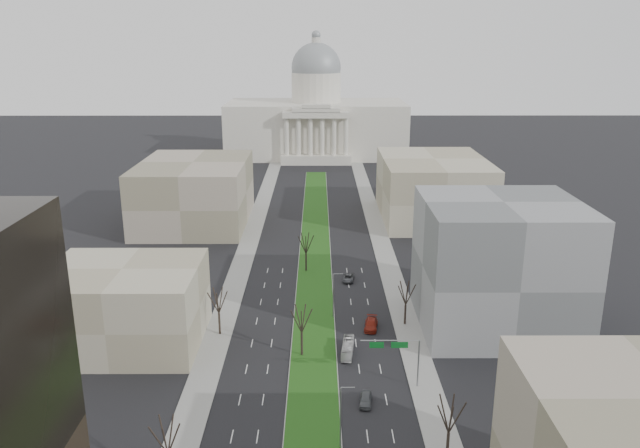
{
  "coord_description": "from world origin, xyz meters",
  "views": [
    {
      "loc": [
        0.79,
        -15.48,
        52.21
      ],
      "look_at": [
        1.21,
        115.89,
        12.71
      ],
      "focal_mm": 35.0,
      "sensor_mm": 36.0,
      "label": 1
    }
  ],
  "objects_px": {
    "car_grey_near": "(366,399)",
    "car_grey_far": "(348,278)",
    "car_red": "(371,324)",
    "box_van": "(348,348)"
  },
  "relations": [
    {
      "from": "car_grey_near",
      "to": "car_red",
      "type": "relative_size",
      "value": 0.77
    },
    {
      "from": "car_red",
      "to": "box_van",
      "type": "xyz_separation_m",
      "value": [
        -4.81,
        -9.6,
        0.22
      ]
    },
    {
      "from": "car_grey_near",
      "to": "car_grey_far",
      "type": "xyz_separation_m",
      "value": [
        -0.28,
        48.71,
        -0.06
      ]
    },
    {
      "from": "car_grey_near",
      "to": "box_van",
      "type": "distance_m",
      "value": 15.52
    },
    {
      "from": "car_red",
      "to": "box_van",
      "type": "bearing_deg",
      "value": -108.09
    },
    {
      "from": "car_red",
      "to": "car_grey_far",
      "type": "distance_m",
      "value": 23.92
    },
    {
      "from": "car_grey_near",
      "to": "car_grey_far",
      "type": "height_order",
      "value": "car_grey_near"
    },
    {
      "from": "car_grey_near",
      "to": "car_grey_far",
      "type": "relative_size",
      "value": 0.88
    },
    {
      "from": "car_grey_far",
      "to": "box_van",
      "type": "distance_m",
      "value": 33.36
    },
    {
      "from": "car_grey_far",
      "to": "box_van",
      "type": "relative_size",
      "value": 0.66
    }
  ]
}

